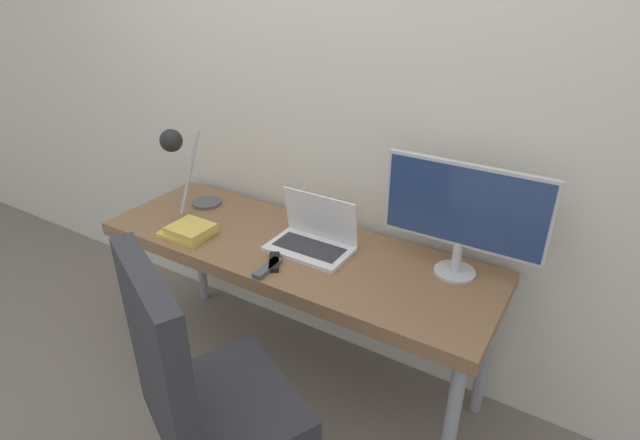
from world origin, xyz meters
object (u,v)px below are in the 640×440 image
Objects in this scene: monitor at (464,211)px; desk_lamp at (181,158)px; book_stack at (189,231)px; office_chair at (199,391)px; laptop at (313,238)px.

monitor reaches higher than desk_lamp.
desk_lamp is 1.89× the size of book_stack.
book_stack is (-0.57, 0.56, 0.16)m from office_chair.
desk_lamp is (-0.69, -0.04, 0.24)m from laptop.
monitor reaches higher than book_stack.
monitor is 1.11m from office_chair.
book_stack is at bearing -43.82° from desk_lamp.
book_stack is at bearing -159.54° from laptop.
laptop is 0.73m from desk_lamp.
monitor is 1.28m from desk_lamp.
office_chair is at bearing -86.56° from laptop.
monitor is 1.41× the size of desk_lamp.
office_chair is (0.73, -0.72, -0.42)m from desk_lamp.
laptop is 0.56m from book_stack.
monitor is 2.67× the size of book_stack.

